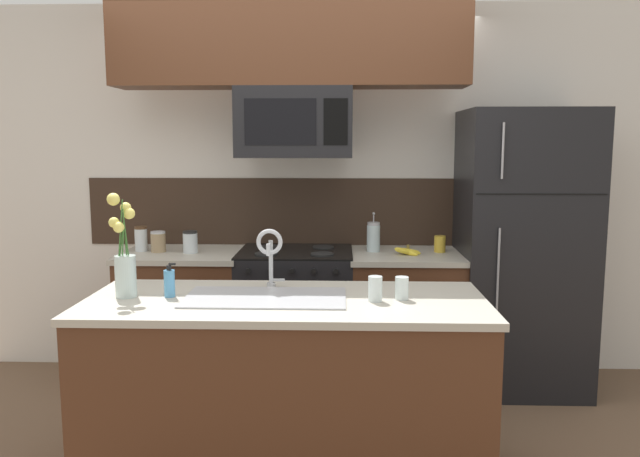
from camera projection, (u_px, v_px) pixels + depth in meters
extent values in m
plane|color=brown|center=(285.00, 444.00, 3.42)|extent=(10.00, 10.00, 0.00)
cube|color=silver|center=(341.00, 190.00, 4.50)|extent=(5.20, 0.10, 2.60)
cube|color=#332319|center=(299.00, 212.00, 4.47)|extent=(3.03, 0.01, 0.48)
cube|color=#4C2B19|center=(185.00, 320.00, 4.28)|extent=(0.77, 0.62, 0.88)
cube|color=#B2AD9E|center=(183.00, 254.00, 4.21)|extent=(0.80, 0.65, 0.03)
cube|color=#4C2B19|center=(405.00, 322.00, 4.23)|extent=(0.72, 0.62, 0.88)
cube|color=#B2AD9E|center=(406.00, 256.00, 4.16)|extent=(0.75, 0.65, 0.03)
cube|color=black|center=(296.00, 318.00, 4.25)|extent=(0.76, 0.62, 0.91)
cube|color=black|center=(296.00, 252.00, 4.19)|extent=(0.76, 0.62, 0.01)
cylinder|color=black|center=(266.00, 254.00, 4.05)|extent=(0.15, 0.15, 0.01)
cylinder|color=black|center=(322.00, 254.00, 4.04)|extent=(0.15, 0.15, 0.01)
cylinder|color=black|center=(271.00, 247.00, 4.32)|extent=(0.15, 0.15, 0.01)
cylinder|color=black|center=(323.00, 247.00, 4.31)|extent=(0.15, 0.15, 0.01)
cylinder|color=black|center=(248.00, 271.00, 3.88)|extent=(0.03, 0.02, 0.03)
cylinder|color=black|center=(270.00, 271.00, 3.88)|extent=(0.03, 0.02, 0.03)
cylinder|color=black|center=(292.00, 271.00, 3.87)|extent=(0.03, 0.02, 0.03)
cylinder|color=black|center=(314.00, 271.00, 3.87)|extent=(0.03, 0.02, 0.03)
cylinder|color=black|center=(336.00, 271.00, 3.86)|extent=(0.03, 0.02, 0.03)
cube|color=black|center=(295.00, 123.00, 4.05)|extent=(0.74, 0.40, 0.45)
cube|color=black|center=(280.00, 122.00, 3.85)|extent=(0.45, 0.00, 0.29)
cube|color=black|center=(336.00, 122.00, 3.84)|extent=(0.15, 0.00, 0.29)
cube|color=#4C2B19|center=(290.00, 39.00, 3.95)|extent=(2.25, 0.34, 0.60)
cube|color=black|center=(521.00, 251.00, 4.15)|extent=(0.81, 0.72, 1.85)
cube|color=black|center=(541.00, 194.00, 3.74)|extent=(0.78, 0.00, 0.01)
cylinder|color=#99999E|center=(503.00, 151.00, 3.70)|extent=(0.01, 0.01, 0.33)
cylinder|color=#99999E|center=(498.00, 285.00, 3.81)|extent=(0.01, 0.01, 0.70)
cylinder|color=silver|center=(141.00, 240.00, 4.23)|extent=(0.08, 0.08, 0.15)
cylinder|color=#4C331E|center=(141.00, 228.00, 4.22)|extent=(0.08, 0.08, 0.02)
cylinder|color=#997F5B|center=(158.00, 243.00, 4.20)|extent=(0.10, 0.10, 0.13)
cylinder|color=#B2B2B7|center=(158.00, 232.00, 4.19)|extent=(0.10, 0.10, 0.01)
cylinder|color=silver|center=(190.00, 243.00, 4.16)|extent=(0.10, 0.10, 0.13)
cylinder|color=black|center=(190.00, 232.00, 4.15)|extent=(0.10, 0.10, 0.01)
ellipsoid|color=yellow|center=(406.00, 252.00, 4.09)|extent=(0.17, 0.12, 0.06)
ellipsoid|color=yellow|center=(407.00, 251.00, 4.11)|extent=(0.18, 0.08, 0.06)
ellipsoid|color=yellow|center=(408.00, 252.00, 4.09)|extent=(0.17, 0.04, 0.06)
ellipsoid|color=yellow|center=(409.00, 251.00, 4.11)|extent=(0.18, 0.09, 0.07)
ellipsoid|color=yellow|center=(410.00, 252.00, 4.09)|extent=(0.16, 0.13, 0.06)
cylinder|color=brown|center=(408.00, 247.00, 4.09)|extent=(0.02, 0.02, 0.03)
cylinder|color=silver|center=(373.00, 238.00, 4.22)|extent=(0.09, 0.09, 0.18)
cylinder|color=#A3A3AA|center=(374.00, 224.00, 4.20)|extent=(0.08, 0.08, 0.02)
cylinder|color=#A3A3AA|center=(374.00, 218.00, 4.20)|extent=(0.01, 0.01, 0.05)
sphere|color=#A3A3AA|center=(374.00, 214.00, 4.19)|extent=(0.02, 0.02, 0.02)
cylinder|color=gold|center=(440.00, 244.00, 4.20)|extent=(0.08, 0.08, 0.11)
cube|color=#4C2B19|center=(286.00, 394.00, 3.01)|extent=(1.87, 0.75, 0.88)
cube|color=#B2AD9E|center=(286.00, 302.00, 2.95)|extent=(1.90, 0.78, 0.03)
cube|color=#ADAFB5|center=(265.00, 297.00, 2.95)|extent=(0.76, 0.41, 0.01)
cube|color=#ADAFB5|center=(229.00, 313.00, 2.97)|extent=(0.30, 0.31, 0.15)
cube|color=#ADAFB5|center=(302.00, 314.00, 2.95)|extent=(0.30, 0.31, 0.15)
cylinder|color=#B7BABF|center=(271.00, 285.00, 3.19)|extent=(0.04, 0.04, 0.02)
cylinder|color=#B7BABF|center=(271.00, 262.00, 3.18)|extent=(0.02, 0.02, 0.22)
torus|color=#B7BABF|center=(269.00, 242.00, 3.11)|extent=(0.13, 0.02, 0.13)
cylinder|color=#B7BABF|center=(268.00, 250.00, 3.06)|extent=(0.02, 0.02, 0.06)
cube|color=#B7BABF|center=(278.00, 280.00, 3.19)|extent=(0.07, 0.01, 0.01)
cylinder|color=#4C93C6|center=(169.00, 284.00, 2.97)|extent=(0.05, 0.05, 0.13)
cylinder|color=black|center=(169.00, 268.00, 2.96)|extent=(0.02, 0.02, 0.02)
cube|color=black|center=(172.00, 264.00, 2.96)|extent=(0.03, 0.01, 0.01)
cylinder|color=silver|center=(375.00, 289.00, 2.89)|extent=(0.07, 0.07, 0.12)
cylinder|color=silver|center=(402.00, 288.00, 2.92)|extent=(0.06, 0.06, 0.11)
cylinder|color=silver|center=(126.00, 276.00, 2.97)|extent=(0.10, 0.10, 0.20)
cylinder|color=silver|center=(126.00, 289.00, 2.97)|extent=(0.09, 0.09, 0.06)
cylinder|color=#386B2D|center=(128.00, 249.00, 2.96)|extent=(0.03, 0.03, 0.34)
sphere|color=#EFE066|center=(129.00, 214.00, 2.95)|extent=(0.05, 0.05, 0.05)
cylinder|color=#386B2D|center=(122.00, 256.00, 2.95)|extent=(0.03, 0.01, 0.28)
sphere|color=#EFE066|center=(119.00, 227.00, 2.93)|extent=(0.05, 0.05, 0.05)
cylinder|color=#386B2D|center=(126.00, 246.00, 2.97)|extent=(0.01, 0.04, 0.36)
sphere|color=#EFE066|center=(126.00, 208.00, 2.96)|extent=(0.05, 0.05, 0.05)
cylinder|color=#386B2D|center=(120.00, 242.00, 2.94)|extent=(0.05, 0.01, 0.41)
sphere|color=#EFE066|center=(113.00, 199.00, 2.91)|extent=(0.06, 0.06, 0.06)
cylinder|color=#386B2D|center=(120.00, 254.00, 2.96)|extent=(0.05, 0.01, 0.29)
sphere|color=#EFE066|center=(114.00, 222.00, 2.94)|extent=(0.05, 0.05, 0.05)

